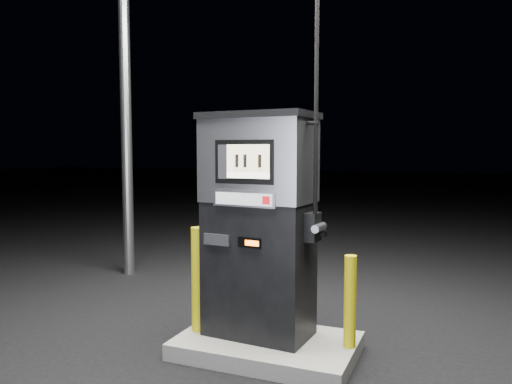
% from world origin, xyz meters
% --- Properties ---
extents(ground, '(80.00, 80.00, 0.00)m').
position_xyz_m(ground, '(0.00, 0.00, 0.00)').
color(ground, black).
rests_on(ground, ground).
extents(pump_island, '(1.60, 1.00, 0.15)m').
position_xyz_m(pump_island, '(0.00, 0.00, 0.07)').
color(pump_island, '#5E5E59').
rests_on(pump_island, ground).
extents(fuel_dispenser, '(1.15, 0.68, 4.25)m').
position_xyz_m(fuel_dispenser, '(-0.10, 0.06, 1.20)').
color(fuel_dispenser, black).
rests_on(fuel_dispenser, pump_island).
extents(bollard_left, '(0.13, 0.13, 0.99)m').
position_xyz_m(bollard_left, '(-0.67, -0.06, 0.65)').
color(bollard_left, '#CEC00B').
rests_on(bollard_left, pump_island).
extents(bollard_right, '(0.14, 0.14, 0.81)m').
position_xyz_m(bollard_right, '(0.74, 0.08, 0.55)').
color(bollard_right, '#CEC00B').
rests_on(bollard_right, pump_island).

